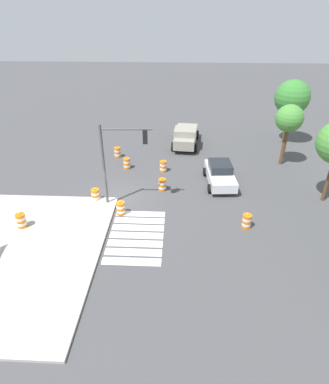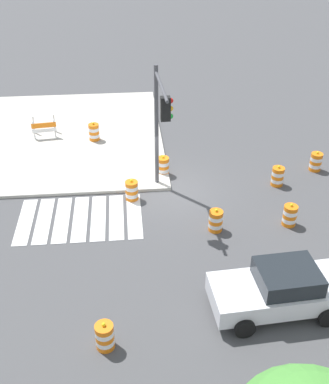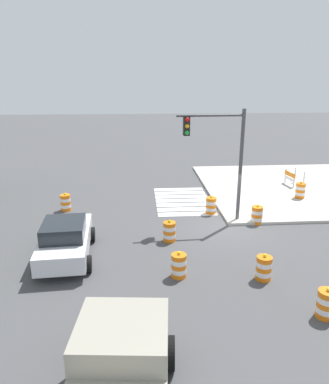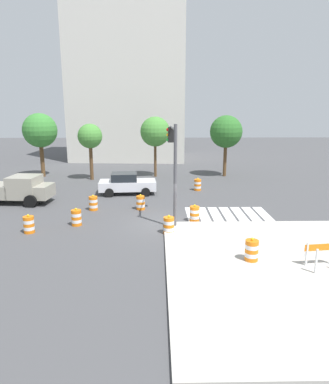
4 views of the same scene
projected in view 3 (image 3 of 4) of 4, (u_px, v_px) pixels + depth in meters
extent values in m
plane|color=#474749|center=(228.00, 226.00, 17.67)|extent=(120.00, 120.00, 0.00)
cube|color=#BCB7AD|center=(295.00, 187.00, 23.76)|extent=(12.00, 12.00, 0.15)
cube|color=silver|center=(188.00, 214.00, 19.21)|extent=(0.60, 3.20, 0.02)
cube|color=silver|center=(186.00, 209.00, 19.92)|extent=(0.60, 3.20, 0.02)
cube|color=silver|center=(184.00, 205.00, 20.64)|extent=(0.60, 3.20, 0.02)
cube|color=silver|center=(183.00, 201.00, 21.35)|extent=(0.60, 3.20, 0.02)
cube|color=silver|center=(181.00, 197.00, 22.06)|extent=(0.60, 3.20, 0.02)
cube|color=silver|center=(180.00, 193.00, 22.78)|extent=(0.60, 3.20, 0.02)
cube|color=silver|center=(178.00, 190.00, 23.49)|extent=(0.60, 3.20, 0.02)
cube|color=silver|center=(66.00, 242.00, 14.44)|extent=(4.41, 2.12, 0.70)
cube|color=#1E2328|center=(64.00, 229.00, 14.00)|extent=(2.00, 1.72, 0.60)
cylinder|color=black|center=(48.00, 237.00, 15.69)|extent=(0.67, 0.28, 0.66)
cylinder|color=black|center=(92.00, 234.00, 15.94)|extent=(0.67, 0.28, 0.66)
cylinder|color=black|center=(36.00, 267.00, 13.14)|extent=(0.67, 0.28, 0.66)
cylinder|color=black|center=(88.00, 264.00, 13.39)|extent=(0.67, 0.28, 0.66)
cube|color=gray|center=(123.00, 351.00, 7.95)|extent=(2.07, 2.16, 1.50)
cube|color=gray|center=(129.00, 329.00, 9.09)|extent=(1.56, 2.02, 0.90)
cylinder|color=black|center=(88.00, 352.00, 8.96)|extent=(0.86, 0.37, 0.84)
cylinder|color=black|center=(169.00, 353.00, 8.92)|extent=(0.86, 0.37, 0.84)
cylinder|color=orange|center=(211.00, 212.00, 19.32)|extent=(0.56, 0.56, 0.18)
cylinder|color=white|center=(211.00, 209.00, 19.27)|extent=(0.56, 0.56, 0.18)
cylinder|color=orange|center=(211.00, 206.00, 19.21)|extent=(0.56, 0.56, 0.18)
cylinder|color=white|center=(211.00, 202.00, 19.16)|extent=(0.56, 0.56, 0.18)
cylinder|color=orange|center=(211.00, 199.00, 19.10)|extent=(0.56, 0.56, 0.18)
sphere|color=yellow|center=(211.00, 197.00, 19.06)|extent=(0.12, 0.12, 0.12)
cylinder|color=orange|center=(66.00, 209.00, 19.79)|extent=(0.56, 0.56, 0.18)
cylinder|color=white|center=(66.00, 206.00, 19.73)|extent=(0.56, 0.56, 0.18)
cylinder|color=orange|center=(66.00, 203.00, 19.68)|extent=(0.56, 0.56, 0.18)
cylinder|color=white|center=(65.00, 200.00, 19.62)|extent=(0.56, 0.56, 0.18)
cylinder|color=orange|center=(65.00, 196.00, 19.57)|extent=(0.56, 0.56, 0.18)
sphere|color=yellow|center=(65.00, 194.00, 19.52)|extent=(0.12, 0.12, 0.12)
cylinder|color=orange|center=(256.00, 222.00, 17.97)|extent=(0.56, 0.56, 0.18)
cylinder|color=white|center=(257.00, 218.00, 17.92)|extent=(0.56, 0.56, 0.18)
cylinder|color=orange|center=(257.00, 215.00, 17.86)|extent=(0.56, 0.56, 0.18)
cylinder|color=white|center=(257.00, 212.00, 17.81)|extent=(0.56, 0.56, 0.18)
cylinder|color=orange|center=(257.00, 208.00, 17.75)|extent=(0.56, 0.56, 0.18)
sphere|color=yellow|center=(258.00, 206.00, 17.71)|extent=(0.12, 0.12, 0.12)
cylinder|color=orange|center=(169.00, 239.00, 16.05)|extent=(0.56, 0.56, 0.18)
cylinder|color=white|center=(169.00, 235.00, 15.99)|extent=(0.56, 0.56, 0.18)
cylinder|color=orange|center=(169.00, 232.00, 15.94)|extent=(0.56, 0.56, 0.18)
cylinder|color=white|center=(169.00, 228.00, 15.88)|extent=(0.56, 0.56, 0.18)
cylinder|color=orange|center=(169.00, 224.00, 15.83)|extent=(0.56, 0.56, 0.18)
sphere|color=yellow|center=(169.00, 221.00, 15.78)|extent=(0.12, 0.12, 0.12)
cylinder|color=orange|center=(325.00, 314.00, 10.92)|extent=(0.56, 0.56, 0.18)
cylinder|color=white|center=(325.00, 309.00, 10.87)|extent=(0.56, 0.56, 0.18)
cylinder|color=orange|center=(326.00, 304.00, 10.81)|extent=(0.56, 0.56, 0.18)
cylinder|color=white|center=(327.00, 299.00, 10.76)|extent=(0.56, 0.56, 0.18)
cylinder|color=orange|center=(328.00, 294.00, 10.70)|extent=(0.56, 0.56, 0.18)
sphere|color=yellow|center=(328.00, 289.00, 10.66)|extent=(0.12, 0.12, 0.12)
cylinder|color=orange|center=(263.00, 277.00, 12.97)|extent=(0.56, 0.56, 0.18)
cylinder|color=white|center=(263.00, 273.00, 12.92)|extent=(0.56, 0.56, 0.18)
cylinder|color=orange|center=(264.00, 268.00, 12.86)|extent=(0.56, 0.56, 0.18)
cylinder|color=white|center=(264.00, 264.00, 12.81)|extent=(0.56, 0.56, 0.18)
cylinder|color=orange|center=(265.00, 259.00, 12.76)|extent=(0.56, 0.56, 0.18)
sphere|color=yellow|center=(265.00, 255.00, 12.71)|extent=(0.12, 0.12, 0.12)
cylinder|color=orange|center=(179.00, 274.00, 13.15)|extent=(0.56, 0.56, 0.18)
cylinder|color=white|center=(179.00, 270.00, 13.09)|extent=(0.56, 0.56, 0.18)
cylinder|color=orange|center=(179.00, 266.00, 13.04)|extent=(0.56, 0.56, 0.18)
cylinder|color=white|center=(179.00, 261.00, 12.99)|extent=(0.56, 0.56, 0.18)
cylinder|color=orange|center=(179.00, 257.00, 12.93)|extent=(0.56, 0.56, 0.18)
sphere|color=yellow|center=(179.00, 253.00, 12.89)|extent=(0.12, 0.12, 0.12)
cylinder|color=orange|center=(300.00, 196.00, 21.40)|extent=(0.56, 0.56, 0.18)
cylinder|color=white|center=(300.00, 193.00, 21.35)|extent=(0.56, 0.56, 0.18)
cylinder|color=orange|center=(300.00, 191.00, 21.29)|extent=(0.56, 0.56, 0.18)
cylinder|color=white|center=(301.00, 188.00, 21.24)|extent=(0.56, 0.56, 0.18)
cylinder|color=orange|center=(301.00, 185.00, 21.18)|extent=(0.56, 0.56, 0.18)
sphere|color=yellow|center=(301.00, 182.00, 21.14)|extent=(0.12, 0.12, 0.12)
cube|color=silver|center=(294.00, 180.00, 23.33)|extent=(0.08, 0.08, 1.00)
cube|color=silver|center=(304.00, 179.00, 23.46)|extent=(0.08, 0.08, 1.00)
cube|color=silver|center=(286.00, 176.00, 24.36)|extent=(0.08, 0.08, 1.00)
cube|color=silver|center=(295.00, 175.00, 24.49)|extent=(0.08, 0.08, 1.00)
cube|color=orange|center=(290.00, 174.00, 23.77)|extent=(1.30, 0.19, 0.28)
cube|color=white|center=(289.00, 179.00, 23.86)|extent=(1.30, 0.19, 0.20)
cylinder|color=#4C4C51|center=(241.00, 166.00, 17.41)|extent=(0.18, 0.18, 5.50)
cylinder|color=#4C4C51|center=(210.00, 116.00, 16.48)|extent=(0.27, 3.20, 0.12)
cube|color=black|center=(186.00, 126.00, 16.49)|extent=(0.37, 0.30, 0.90)
sphere|color=red|center=(187.00, 120.00, 16.22)|extent=(0.20, 0.20, 0.20)
sphere|color=#F2A514|center=(187.00, 126.00, 16.31)|extent=(0.20, 0.20, 0.20)
sphere|color=green|center=(187.00, 133.00, 16.40)|extent=(0.20, 0.20, 0.20)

